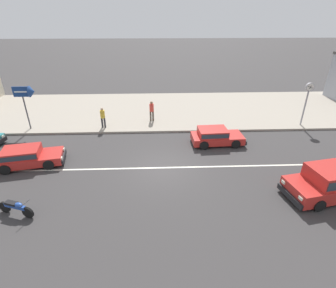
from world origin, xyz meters
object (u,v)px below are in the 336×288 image
(street_clock, at_px, (308,95))
(minivan_red_2, at_px, (336,180))
(motorcycle_1, at_px, (16,207))
(hatchback_red_5, at_px, (27,156))
(arrow_signboard, at_px, (30,93))
(pedestrian_by_shop, at_px, (103,116))
(pedestrian_near_clock, at_px, (152,110))
(hatchback_red_3, at_px, (216,136))

(street_clock, bearing_deg, minivan_red_2, -107.42)
(motorcycle_1, bearing_deg, hatchback_red_5, 107.37)
(arrow_signboard, relative_size, pedestrian_by_shop, 2.07)
(minivan_red_2, xyz_separation_m, motorcycle_1, (-14.94, -0.88, -0.42))
(arrow_signboard, xyz_separation_m, pedestrian_near_clock, (8.68, 1.21, -1.78))
(pedestrian_near_clock, bearing_deg, pedestrian_by_shop, -161.99)
(hatchback_red_3, distance_m, pedestrian_by_shop, 8.57)
(minivan_red_2, distance_m, arrow_signboard, 19.82)
(minivan_red_2, relative_size, motorcycle_1, 2.74)
(minivan_red_2, height_order, hatchback_red_5, minivan_red_2)
(motorcycle_1, xyz_separation_m, pedestrian_near_clock, (5.87, 10.67, 0.69))
(motorcycle_1, distance_m, pedestrian_near_clock, 12.20)
(minivan_red_2, height_order, arrow_signboard, arrow_signboard)
(motorcycle_1, xyz_separation_m, arrow_signboard, (-2.80, 9.47, 2.47))
(hatchback_red_5, height_order, pedestrian_by_shop, pedestrian_by_shop)
(pedestrian_by_shop, bearing_deg, hatchback_red_3, -19.07)
(hatchback_red_3, bearing_deg, arrow_signboard, 167.97)
(street_clock, relative_size, arrow_signboard, 1.01)
(pedestrian_near_clock, bearing_deg, arrow_signboard, -172.08)
(street_clock, xyz_separation_m, pedestrian_by_shop, (-15.43, 0.08, -1.52))
(hatchback_red_3, height_order, arrow_signboard, arrow_signboard)
(minivan_red_2, xyz_separation_m, street_clock, (2.67, 8.51, 1.74))
(pedestrian_near_clock, bearing_deg, hatchback_red_5, -138.71)
(minivan_red_2, height_order, pedestrian_near_clock, pedestrian_near_clock)
(hatchback_red_3, height_order, street_clock, street_clock)
(motorcycle_1, relative_size, arrow_signboard, 0.54)
(minivan_red_2, relative_size, arrow_signboard, 1.47)
(arrow_signboard, bearing_deg, hatchback_red_5, -74.23)
(pedestrian_near_clock, height_order, pedestrian_by_shop, pedestrian_near_clock)
(pedestrian_near_clock, bearing_deg, hatchback_red_3, -42.23)
(hatchback_red_3, relative_size, motorcycle_1, 2.06)
(hatchback_red_5, bearing_deg, minivan_red_2, -11.95)
(hatchback_red_5, distance_m, pedestrian_near_clock, 9.63)
(minivan_red_2, bearing_deg, street_clock, 72.58)
(hatchback_red_5, distance_m, pedestrian_by_shop, 6.27)
(hatchback_red_5, xyz_separation_m, street_clock, (18.97, 5.06, 2.00))
(street_clock, relative_size, pedestrian_near_clock, 2.01)
(hatchback_red_5, bearing_deg, street_clock, 14.94)
(hatchback_red_3, relative_size, street_clock, 1.10)
(minivan_red_2, relative_size, pedestrian_by_shop, 3.05)
(pedestrian_near_clock, bearing_deg, minivan_red_2, -47.19)
(street_clock, distance_m, pedestrian_by_shop, 15.50)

